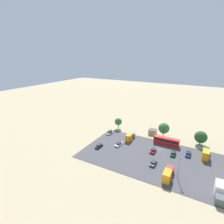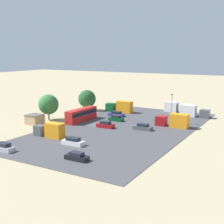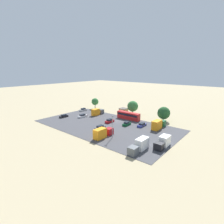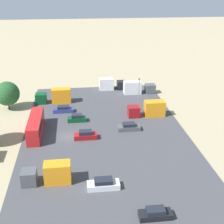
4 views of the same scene
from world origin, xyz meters
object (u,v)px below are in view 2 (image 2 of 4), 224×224
at_px(parked_car_0, 73,142).
at_px(parked_car_6, 116,114).
at_px(parked_car_3, 105,125).
at_px(parked_truck_3, 175,107).
at_px(parked_car_5, 4,148).
at_px(parked_truck_1, 174,121).
at_px(parked_truck_2, 51,130).
at_px(bus, 81,114).
at_px(shed_building, 35,119).
at_px(parked_car_4, 143,127).
at_px(parked_car_1, 116,118).
at_px(parked_truck_0, 193,111).
at_px(parked_truck_4, 121,107).
at_px(parked_car_2, 77,157).

distance_m(parked_car_0, parked_car_6, 30.44).
xyz_separation_m(parked_car_3, parked_truck_3, (-28.73, 8.22, 0.76)).
height_order(parked_car_3, parked_car_5, parked_car_3).
height_order(parked_truck_1, parked_truck_2, parked_truck_1).
bearing_deg(bus, parked_truck_1, 13.54).
relative_size(shed_building, parked_car_0, 0.83).
height_order(bus, parked_car_5, bus).
relative_size(parked_car_6, parked_truck_2, 0.64).
height_order(parked_car_6, parked_truck_3, parked_truck_3).
xyz_separation_m(bus, parked_car_4, (0.70, 18.70, -1.20)).
height_order(parked_car_6, parked_truck_1, parked_truck_1).
height_order(parked_car_0, parked_truck_1, parked_truck_1).
bearing_deg(parked_truck_1, parked_car_1, 93.75).
distance_m(shed_building, parked_truck_0, 44.93).
height_order(parked_car_1, parked_car_4, parked_car_1).
height_order(parked_car_4, parked_truck_0, parked_truck_0).
height_order(shed_building, parked_car_5, shed_building).
bearing_deg(parked_car_3, parked_car_1, 10.48).
height_order(shed_building, parked_truck_3, parked_truck_3).
height_order(parked_car_1, parked_truck_0, parked_truck_0).
relative_size(parked_car_3, parked_car_4, 0.97).
bearing_deg(parked_car_0, parked_truck_1, -26.59).
xyz_separation_m(shed_building, parked_car_1, (-13.89, 16.75, -0.54)).
height_order(parked_car_3, parked_truck_1, parked_truck_1).
relative_size(parked_car_3, parked_truck_3, 0.62).
distance_m(parked_car_0, parked_car_4, 19.93).
relative_size(shed_building, parked_car_5, 0.91).
distance_m(parked_truck_1, parked_truck_2, 30.75).
bearing_deg(parked_truck_3, parked_truck_2, -18.50).
distance_m(shed_building, parked_car_3, 19.14).
relative_size(parked_car_4, parked_truck_4, 0.53).
height_order(parked_truck_2, parked_truck_3, parked_truck_2).
bearing_deg(parked_truck_3, parked_car_6, -40.53).
relative_size(parked_car_5, parked_truck_0, 0.52).
height_order(bus, parked_car_3, bus).
relative_size(parked_truck_1, parked_truck_4, 0.96).
bearing_deg(parked_car_3, parked_truck_3, -15.97).
distance_m(parked_car_1, parked_truck_0, 23.23).
bearing_deg(shed_building, parked_car_5, 29.22).
distance_m(shed_building, parked_truck_4, 28.35).
relative_size(parked_car_3, parked_truck_2, 0.60).
relative_size(parked_car_5, parked_truck_3, 0.61).
bearing_deg(parked_car_2, parked_car_5, 100.52).
relative_size(parked_car_2, parked_truck_1, 0.52).
bearing_deg(parked_truck_3, parked_car_3, -15.97).
bearing_deg(parked_car_3, parked_truck_0, -31.52).
bearing_deg(parked_car_1, bus, -59.69).
xyz_separation_m(parked_car_0, parked_truck_0, (-40.44, 13.05, 0.89)).
xyz_separation_m(parked_car_2, parked_truck_3, (-51.69, 0.19, 0.86)).
bearing_deg(parked_car_1, shed_building, -50.34).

